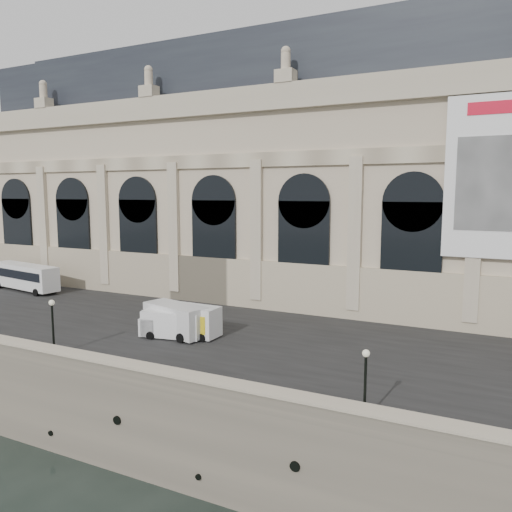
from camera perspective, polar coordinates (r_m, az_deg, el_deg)
The scene contains 11 objects.
ground at distance 36.96m, azimuth -17.83°, elevation -21.88°, with size 260.00×260.00×0.00m, color black.
quay at distance 63.96m, azimuth 4.51°, elevation -6.14°, with size 160.00×70.00×6.00m, color gray.
street at distance 44.98m, azimuth -5.54°, elevation -7.93°, with size 160.00×24.00×0.06m, color #2D2D2D.
parapet at distance 34.67m, azimuth -17.56°, elevation -11.89°, with size 160.00×1.40×1.21m.
museum at distance 61.03m, azimuth -2.08°, elevation 9.07°, with size 69.00×18.70×29.10m.
bus_left at distance 66.12m, azimuth -24.89°, elevation -2.10°, with size 11.19×3.99×3.23m.
van_b at distance 41.56m, azimuth -9.86°, elevation -7.67°, with size 5.36×2.79×2.27m.
van_c at distance 42.23m, azimuth -9.48°, elevation -7.15°, with size 6.33×3.62×2.66m.
box_truck at distance 42.03m, azimuth -8.16°, elevation -7.27°, with size 6.45×2.41×2.58m.
lamp_left at distance 39.47m, azimuth -22.19°, elevation -7.59°, with size 0.42×0.42×4.10m.
lamp_right at distance 27.08m, azimuth 12.36°, elevation -14.31°, with size 0.39×0.39×3.85m.
Camera 1 is at (22.99, -22.83, 17.79)m, focal length 35.00 mm.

